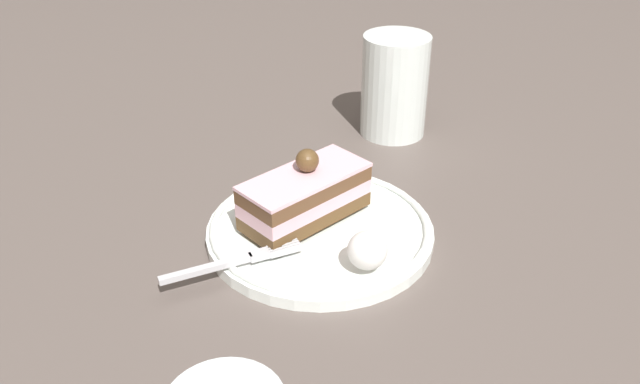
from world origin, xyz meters
TOP-DOWN VIEW (x-y plane):
  - ground_plane at (0.00, 0.00)m, footprint 2.40×2.40m
  - dessert_plate at (-0.01, 0.02)m, footprint 0.19×0.19m
  - cake_slice at (0.00, 0.03)m, footprint 0.10×0.12m
  - whipped_cream_dollop at (-0.08, -0.00)m, footprint 0.03×0.03m
  - fork at (-0.05, 0.10)m, footprint 0.03×0.11m
  - drink_glass_near at (0.18, -0.10)m, footprint 0.07×0.07m

SIDE VIEW (x-z plane):
  - ground_plane at x=0.00m, z-range 0.00..0.00m
  - dessert_plate at x=-0.01m, z-range 0.00..0.02m
  - fork at x=-0.05m, z-range 0.02..0.02m
  - whipped_cream_dollop at x=-0.08m, z-range 0.02..0.05m
  - cake_slice at x=0.00m, z-range 0.01..0.07m
  - drink_glass_near at x=0.18m, z-range 0.00..0.11m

